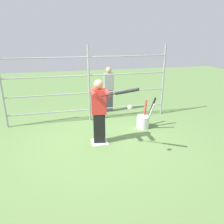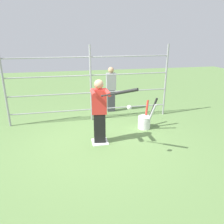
# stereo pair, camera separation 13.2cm
# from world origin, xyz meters

# --- Properties ---
(ground_plane) EXTENTS (24.00, 24.00, 0.00)m
(ground_plane) POSITION_xyz_m (0.00, 0.00, 0.00)
(ground_plane) COLOR #608447
(home_plate) EXTENTS (0.40, 0.40, 0.02)m
(home_plate) POSITION_xyz_m (0.00, 0.00, 0.01)
(home_plate) COLOR white
(home_plate) RESTS_ON ground
(fence_backstop) EXTENTS (4.95, 0.06, 2.31)m
(fence_backstop) POSITION_xyz_m (0.00, -1.60, 1.16)
(fence_backstop) COLOR #939399
(fence_backstop) RESTS_ON ground
(batter) EXTENTS (0.41, 0.57, 1.60)m
(batter) POSITION_xyz_m (0.00, 0.02, 0.86)
(batter) COLOR black
(batter) RESTS_ON ground
(baseball_bat_swinging) EXTENTS (0.67, 0.61, 0.30)m
(baseball_bat_swinging) POSITION_xyz_m (-0.38, 0.77, 1.47)
(baseball_bat_swinging) COLOR black
(softball_in_flight) EXTENTS (0.10, 0.10, 0.10)m
(softball_in_flight) POSITION_xyz_m (-0.46, 0.94, 1.20)
(softball_in_flight) COLOR white
(bat_bucket) EXTENTS (0.55, 0.58, 0.90)m
(bat_bucket) POSITION_xyz_m (-1.42, -0.61, 0.22)
(bat_bucket) COLOR white
(bat_bucket) RESTS_ON ground
(bystander_behind_fence) EXTENTS (0.32, 0.20, 1.56)m
(bystander_behind_fence) POSITION_xyz_m (-0.78, -2.30, 0.81)
(bystander_behind_fence) COLOR #3F3F47
(bystander_behind_fence) RESTS_ON ground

